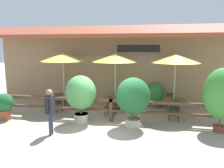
% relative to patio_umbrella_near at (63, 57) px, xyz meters
% --- Properties ---
extents(ground_plane, '(60.00, 60.00, 0.00)m').
position_rel_patio_umbrella_near_xyz_m(ground_plane, '(2.72, -2.63, -2.57)').
color(ground_plane, '#9E937F').
extents(building_facade, '(14.28, 1.49, 4.23)m').
position_rel_patio_umbrella_near_xyz_m(building_facade, '(2.72, 1.48, -0.41)').
color(building_facade, '#997A56').
rests_on(building_facade, ground).
extents(patio_railing, '(10.40, 0.14, 0.95)m').
position_rel_patio_umbrella_near_xyz_m(patio_railing, '(2.72, -1.58, -1.88)').
color(patio_railing, brown).
rests_on(patio_railing, ground).
extents(patio_umbrella_near, '(2.17, 2.17, 2.80)m').
position_rel_patio_umbrella_near_xyz_m(patio_umbrella_near, '(0.00, 0.00, 0.00)').
color(patio_umbrella_near, '#B7B2A8').
rests_on(patio_umbrella_near, ground).
extents(dining_table_near, '(1.06, 1.06, 0.70)m').
position_rel_patio_umbrella_near_xyz_m(dining_table_near, '(0.00, 0.00, -2.01)').
color(dining_table_near, brown).
rests_on(dining_table_near, ground).
extents(chair_near_streetside, '(0.47, 0.47, 0.86)m').
position_rel_patio_umbrella_near_xyz_m(chair_near_streetside, '(-0.07, -0.75, -2.09)').
color(chair_near_streetside, '#332D28').
rests_on(chair_near_streetside, ground).
extents(chair_near_wallside, '(0.46, 0.46, 0.86)m').
position_rel_patio_umbrella_near_xyz_m(chair_near_wallside, '(0.04, 0.75, -2.09)').
color(chair_near_wallside, '#332D28').
rests_on(chair_near_wallside, ground).
extents(patio_umbrella_middle, '(2.17, 2.17, 2.80)m').
position_rel_patio_umbrella_near_xyz_m(patio_umbrella_middle, '(2.61, 0.02, 0.00)').
color(patio_umbrella_middle, '#B7B2A8').
rests_on(patio_umbrella_middle, ground).
extents(dining_table_middle, '(1.06, 1.06, 0.70)m').
position_rel_patio_umbrella_near_xyz_m(dining_table_middle, '(2.61, 0.02, -2.01)').
color(dining_table_middle, brown).
rests_on(dining_table_middle, ground).
extents(chair_middle_streetside, '(0.48, 0.48, 0.86)m').
position_rel_patio_umbrella_near_xyz_m(chair_middle_streetside, '(2.56, -0.79, -2.09)').
color(chair_middle_streetside, '#332D28').
rests_on(chair_middle_streetside, ground).
extents(chair_middle_wallside, '(0.48, 0.48, 0.86)m').
position_rel_patio_umbrella_near_xyz_m(chair_middle_wallside, '(2.62, 0.83, -2.09)').
color(chair_middle_wallside, '#332D28').
rests_on(chair_middle_wallside, ground).
extents(patio_umbrella_far, '(2.17, 2.17, 2.80)m').
position_rel_patio_umbrella_near_xyz_m(patio_umbrella_far, '(5.37, -0.06, 0.00)').
color(patio_umbrella_far, '#B7B2A8').
rests_on(patio_umbrella_far, ground).
extents(dining_table_far, '(1.06, 1.06, 0.70)m').
position_rel_patio_umbrella_near_xyz_m(dining_table_far, '(5.37, -0.06, -2.01)').
color(dining_table_far, brown).
rests_on(dining_table_far, ground).
extents(chair_far_streetside, '(0.47, 0.47, 0.86)m').
position_rel_patio_umbrella_near_xyz_m(chair_far_streetside, '(5.32, -0.88, -2.09)').
color(chair_far_streetside, '#332D28').
rests_on(chair_far_streetside, ground).
extents(chair_far_wallside, '(0.44, 0.44, 0.86)m').
position_rel_patio_umbrella_near_xyz_m(chair_far_wallside, '(5.29, 0.76, -2.09)').
color(chair_far_wallside, '#332D28').
rests_on(chair_far_wallside, ground).
extents(potted_plant_corner_fern, '(1.29, 1.16, 2.37)m').
position_rel_patio_umbrella_near_xyz_m(potted_plant_corner_fern, '(6.84, -1.94, -1.17)').
color(potted_plant_corner_fern, brown).
rests_on(potted_plant_corner_fern, ground).
extents(potted_plant_entrance_palm, '(1.25, 1.12, 1.96)m').
position_rel_patio_umbrella_near_xyz_m(potted_plant_entrance_palm, '(1.54, -1.94, -1.38)').
color(potted_plant_entrance_palm, '#B7AD99').
rests_on(potted_plant_entrance_palm, ground).
extents(potted_plant_broad_leaf, '(0.76, 0.69, 1.15)m').
position_rel_patio_umbrella_near_xyz_m(potted_plant_broad_leaf, '(-1.79, -2.17, -1.91)').
color(potted_plant_broad_leaf, '#9E4C33').
rests_on(potted_plant_broad_leaf, ground).
extents(potted_plant_small_flowering, '(1.30, 1.17, 1.96)m').
position_rel_patio_umbrella_near_xyz_m(potted_plant_small_flowering, '(3.67, -2.10, -1.38)').
color(potted_plant_small_flowering, '#B7AD99').
rests_on(potted_plant_small_flowering, ground).
extents(potted_plant_tall_tropical, '(0.83, 0.75, 1.32)m').
position_rel_patio_umbrella_near_xyz_m(potted_plant_tall_tropical, '(4.54, 0.92, -1.89)').
color(potted_plant_tall_tropical, '#564C47').
rests_on(potted_plant_tall_tropical, ground).
extents(pedestrian, '(0.24, 0.58, 1.66)m').
position_rel_patio_umbrella_near_xyz_m(pedestrian, '(0.89, -3.35, -1.51)').
color(pedestrian, '#2D334C').
rests_on(pedestrian, ground).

